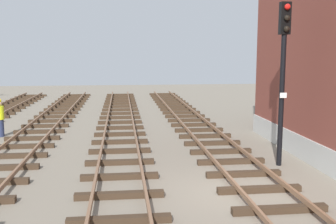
# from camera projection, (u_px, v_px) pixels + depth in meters

# --- Properties ---
(ground_plane) EXTENTS (80.00, 80.00, 0.00)m
(ground_plane) POSITION_uv_depth(u_px,v_px,m) (237.00, 193.00, 11.59)
(ground_plane) COLOR slate
(track_near_building) EXTENTS (2.50, 56.24, 0.32)m
(track_near_building) POSITION_uv_depth(u_px,v_px,m) (259.00, 188.00, 11.64)
(track_near_building) COLOR #38281C
(track_near_building) RESTS_ON ground
(track_centre) EXTENTS (2.50, 56.24, 0.32)m
(track_centre) POSITION_uv_depth(u_px,v_px,m) (119.00, 194.00, 11.17)
(track_centre) COLOR #38281C
(track_centre) RESTS_ON ground
(signal_mast) EXTENTS (0.36, 0.40, 5.77)m
(signal_mast) POSITION_uv_depth(u_px,v_px,m) (283.00, 66.00, 13.93)
(signal_mast) COLOR black
(signal_mast) RESTS_ON ground
(track_worker_foreground) EXTENTS (0.40, 0.40, 1.87)m
(track_worker_foreground) POSITION_uv_depth(u_px,v_px,m) (0.00, 118.00, 19.29)
(track_worker_foreground) COLOR #262D4C
(track_worker_foreground) RESTS_ON ground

